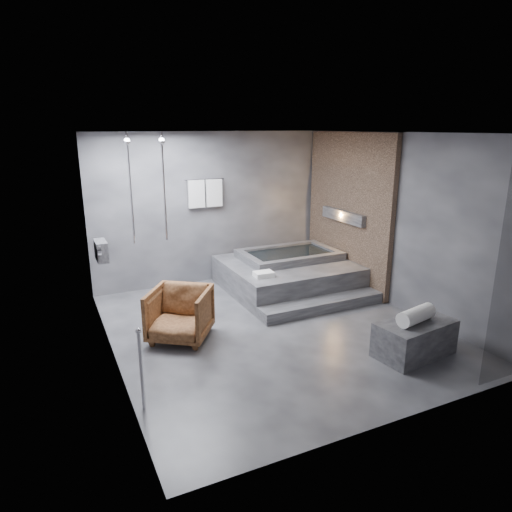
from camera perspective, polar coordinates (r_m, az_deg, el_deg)
room at (r=6.71m, az=4.28°, el=5.98°), size 5.00×5.04×2.82m
tub_deck at (r=8.41m, az=3.91°, el=-2.38°), size 2.20×2.00×0.50m
tub_step at (r=7.52m, az=8.29°, el=-6.07°), size 2.20×0.36×0.18m
concrete_bench at (r=6.36m, az=19.19°, el=-9.68°), size 1.09×0.69×0.46m
driftwood_chair at (r=6.47m, az=-9.50°, el=-7.18°), size 1.11×1.12×0.74m
rolled_towel at (r=6.19m, az=19.38°, el=-7.00°), size 0.60×0.32×0.21m
deck_towel at (r=7.50m, az=0.97°, el=-2.28°), size 0.32×0.25×0.08m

